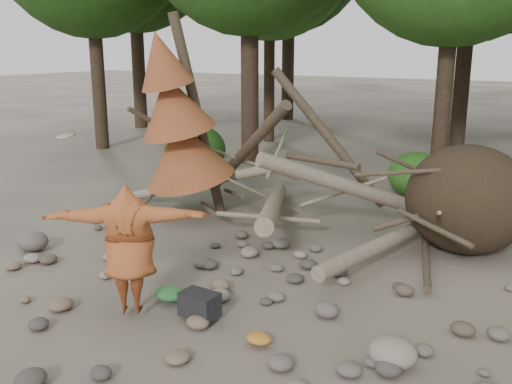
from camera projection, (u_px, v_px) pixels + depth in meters
The scene contains 11 objects.
ground at pixel (212, 312), 8.07m from camera, with size 120.00×120.00×0.00m, color #514C44.
deadfall_pile at pixel (433, 198), 10.41m from camera, with size 8.55×5.24×3.30m.
dead_conifer at pixel (178, 122), 11.88m from camera, with size 2.06×2.16×4.35m.
bush_left at pixel (195, 150), 16.60m from camera, with size 1.80×1.80×1.44m, color #214E15.
bush_mid at pixel (417, 175), 14.08m from camera, with size 1.40×1.40×1.12m, color #2C631C.
frisbee_thrower at pixel (129, 249), 7.71m from camera, with size 2.73×1.66×2.36m.
backpack at pixel (200, 309), 7.79m from camera, with size 0.51×0.34×0.34m, color black.
cloth_green at pixel (170, 297), 8.34m from camera, with size 0.48×0.40×0.18m, color #2B6D32.
cloth_orange at pixel (259, 342), 7.12m from camera, with size 0.32×0.26×0.12m, color #BB7220.
boulder_mid_right at pixel (393, 353), 6.66m from camera, with size 0.58×0.52×0.35m, color gray.
boulder_mid_left at pixel (33, 241), 10.44m from camera, with size 0.59×0.53×0.36m, color #635A53.
Camera 1 is at (4.24, -6.09, 3.66)m, focal length 40.00 mm.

